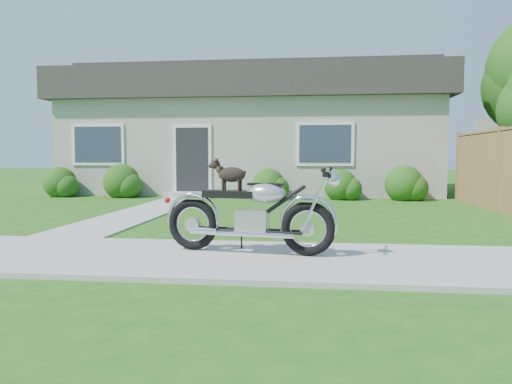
# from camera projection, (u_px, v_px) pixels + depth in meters

# --- Properties ---
(ground) EXTENTS (80.00, 80.00, 0.00)m
(ground) POSITION_uv_depth(u_px,v_px,m) (131.00, 257.00, 6.19)
(ground) COLOR #235114
(ground) RESTS_ON ground
(sidewalk) EXTENTS (24.00, 2.20, 0.04)m
(sidewalk) POSITION_uv_depth(u_px,v_px,m) (131.00, 255.00, 6.18)
(sidewalk) COLOR #9E9B93
(sidewalk) RESTS_ON ground
(walkway) EXTENTS (1.20, 8.00, 0.03)m
(walkway) POSITION_uv_depth(u_px,v_px,m) (149.00, 210.00, 11.32)
(walkway) COLOR #9E9B93
(walkway) RESTS_ON ground
(house) EXTENTS (12.60, 7.03, 4.50)m
(house) POSITION_uv_depth(u_px,v_px,m) (254.00, 130.00, 17.90)
(house) COLOR #ADA99C
(house) RESTS_ON ground
(fence) EXTENTS (0.12, 6.62, 1.90)m
(fence) POSITION_uv_depth(u_px,v_px,m) (500.00, 170.00, 11.04)
(fence) COLOR olive
(fence) RESTS_ON ground
(shrub_row) EXTENTS (11.27, 1.09, 1.09)m
(shrub_row) POSITION_uv_depth(u_px,v_px,m) (231.00, 184.00, 14.59)
(shrub_row) COLOR #244F15
(shrub_row) RESTS_ON ground
(potted_plant_left) EXTENTS (0.89, 0.91, 0.78)m
(potted_plant_left) POSITION_uv_depth(u_px,v_px,m) (126.00, 184.00, 15.04)
(potted_plant_left) COLOR #265616
(potted_plant_left) RESTS_ON ground
(potted_plant_right) EXTENTS (0.51, 0.51, 0.69)m
(potted_plant_right) POSITION_uv_depth(u_px,v_px,m) (258.00, 187.00, 14.55)
(potted_plant_right) COLOR #23651B
(potted_plant_right) RESTS_ON ground
(motorcycle_with_dog) EXTENTS (2.22, 0.66, 1.16)m
(motorcycle_with_dog) POSITION_uv_depth(u_px,v_px,m) (252.00, 212.00, 6.20)
(motorcycle_with_dog) COLOR black
(motorcycle_with_dog) RESTS_ON sidewalk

